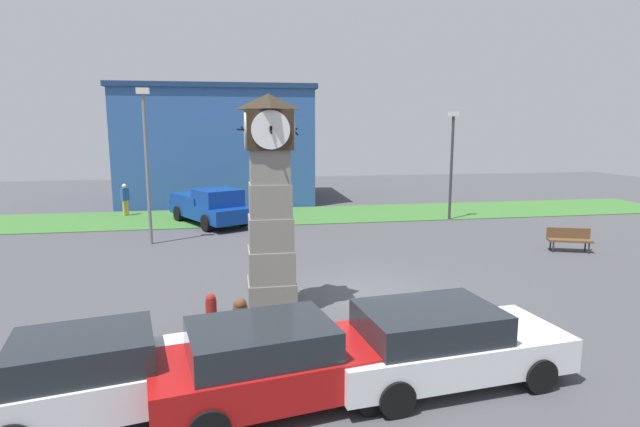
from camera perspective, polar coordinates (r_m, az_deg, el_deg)
The scene contains 16 objects.
ground_plane at distance 14.85m, azimuth 5.58°, elevation -8.86°, with size 73.41×73.41×0.00m, color #424247.
clock_tower at distance 12.65m, azimuth -5.72°, elevation 0.59°, with size 1.52×1.55×5.55m.
bollard_near_tower at distance 12.20m, azimuth -12.32°, elevation -10.92°, with size 0.26×0.26×0.90m.
bollard_mid_row at distance 10.98m, azimuth -9.06°, elevation -12.39°, with size 0.31×0.31×1.18m.
bollard_far_row at distance 10.28m, azimuth -4.10°, elevation -14.78°, with size 0.26×0.26×0.88m.
bollard_end_row at distance 9.40m, azimuth 1.02°, elevation -17.12°, with size 0.26×0.26×0.90m.
car_navy_sedan at distance 9.23m, azimuth -23.94°, elevation -16.52°, with size 4.14×2.46×1.45m.
car_near_tower at distance 8.90m, azimuth -5.16°, elevation -16.60°, with size 4.56×2.54×1.47m.
car_by_building at distance 9.91m, azimuth 13.52°, elevation -14.09°, with size 4.71×2.41×1.44m.
pickup_truck at distance 25.57m, azimuth -12.49°, elevation 0.87°, with size 4.35×5.83×1.85m.
bench at distance 21.69m, azimuth 26.60°, elevation -2.53°, with size 1.68×1.04×0.90m.
pedestrian_crossing_lot at distance 29.29m, azimuth -21.39°, elevation 1.71°, with size 0.46×0.45×1.78m.
street_lamp_near_road at distance 26.83m, azimuth 14.83°, elevation 6.23°, with size 0.50×0.24×5.60m.
street_lamp_far_side at distance 21.44m, azimuth -19.22°, elevation 6.27°, with size 0.50×0.24×6.32m.
warehouse_blue_far at distance 34.37m, azimuth -11.49°, elevation 7.72°, with size 12.49×9.11×7.41m.
grass_verge_far at distance 27.67m, azimuth -2.03°, elevation -0.17°, with size 44.04×5.67×0.04m, color #386B2D.
Camera 1 is at (-3.87, -13.55, 4.66)m, focal length 28.00 mm.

